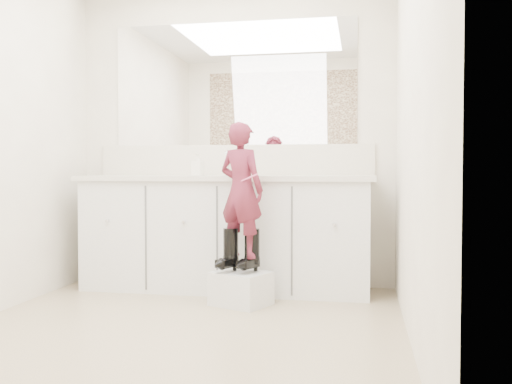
# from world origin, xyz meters

# --- Properties ---
(floor) EXTENTS (3.00, 3.00, 0.00)m
(floor) POSITION_xyz_m (0.00, 0.00, 0.00)
(floor) COLOR #8A735A
(floor) RESTS_ON ground
(wall_back) EXTENTS (2.60, 0.00, 2.60)m
(wall_back) POSITION_xyz_m (0.00, 1.50, 1.20)
(wall_back) COLOR beige
(wall_back) RESTS_ON floor
(wall_front) EXTENTS (2.60, 0.00, 2.60)m
(wall_front) POSITION_xyz_m (0.00, -1.50, 1.20)
(wall_front) COLOR beige
(wall_front) RESTS_ON floor
(wall_right) EXTENTS (0.00, 3.00, 3.00)m
(wall_right) POSITION_xyz_m (1.30, 0.00, 1.20)
(wall_right) COLOR beige
(wall_right) RESTS_ON floor
(vanity_cabinet) EXTENTS (2.20, 0.55, 0.85)m
(vanity_cabinet) POSITION_xyz_m (0.00, 1.23, 0.42)
(vanity_cabinet) COLOR silver
(vanity_cabinet) RESTS_ON floor
(countertop) EXTENTS (2.28, 0.58, 0.04)m
(countertop) POSITION_xyz_m (0.00, 1.21, 0.87)
(countertop) COLOR beige
(countertop) RESTS_ON vanity_cabinet
(backsplash) EXTENTS (2.28, 0.03, 0.25)m
(backsplash) POSITION_xyz_m (0.00, 1.49, 1.02)
(backsplash) COLOR beige
(backsplash) RESTS_ON countertop
(mirror) EXTENTS (2.00, 0.02, 1.00)m
(mirror) POSITION_xyz_m (0.00, 1.49, 1.64)
(mirror) COLOR white
(mirror) RESTS_ON wall_back
(faucet) EXTENTS (0.08, 0.08, 0.10)m
(faucet) POSITION_xyz_m (0.00, 1.38, 0.94)
(faucet) COLOR silver
(faucet) RESTS_ON countertop
(cup) EXTENTS (0.13, 0.13, 0.09)m
(cup) POSITION_xyz_m (0.15, 1.17, 0.93)
(cup) COLOR beige
(cup) RESTS_ON countertop
(soap_bottle) EXTENTS (0.09, 0.09, 0.17)m
(soap_bottle) POSITION_xyz_m (-0.22, 1.22, 0.98)
(soap_bottle) COLOR silver
(soap_bottle) RESTS_ON countertop
(step_stool) EXTENTS (0.45, 0.42, 0.23)m
(step_stool) POSITION_xyz_m (0.22, 0.74, 0.11)
(step_stool) COLOR silver
(step_stool) RESTS_ON floor
(boot_left) EXTENTS (0.18, 0.23, 0.30)m
(boot_left) POSITION_xyz_m (0.15, 0.75, 0.38)
(boot_left) COLOR black
(boot_left) RESTS_ON step_stool
(boot_right) EXTENTS (0.18, 0.23, 0.30)m
(boot_right) POSITION_xyz_m (0.30, 0.75, 0.38)
(boot_right) COLOR black
(boot_right) RESTS_ON step_stool
(toddler) EXTENTS (0.40, 0.34, 0.93)m
(toddler) POSITION_xyz_m (0.22, 0.75, 0.79)
(toddler) COLOR #A13148
(toddler) RESTS_ON step_stool
(toothbrush) EXTENTS (0.13, 0.07, 0.06)m
(toothbrush) POSITION_xyz_m (0.29, 0.68, 0.88)
(toothbrush) COLOR #E25888
(toothbrush) RESTS_ON toddler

